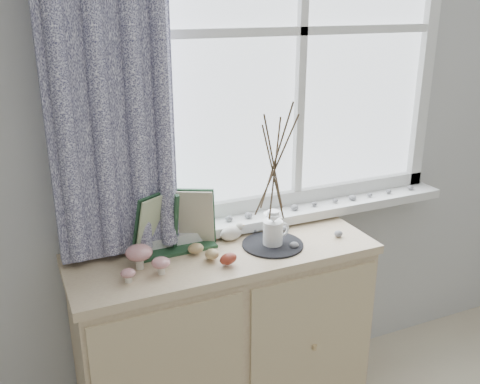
{
  "coord_description": "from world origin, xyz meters",
  "views": [
    {
      "loc": [
        -0.86,
        0.01,
        1.77
      ],
      "look_at": [
        -0.1,
        1.7,
        1.1
      ],
      "focal_mm": 40.0,
      "sensor_mm": 36.0,
      "label": 1
    }
  ],
  "objects_px": {
    "botanical_book": "(177,223)",
    "twig_pitcher": "(274,163)",
    "sideboard": "(225,342)",
    "toadstool_cluster": "(143,258)"
  },
  "relations": [
    {
      "from": "sideboard",
      "to": "botanical_book",
      "type": "xyz_separation_m",
      "value": [
        -0.17,
        0.05,
        0.55
      ]
    },
    {
      "from": "toadstool_cluster",
      "to": "twig_pitcher",
      "type": "relative_size",
      "value": 0.3
    },
    {
      "from": "sideboard",
      "to": "botanical_book",
      "type": "bearing_deg",
      "value": 164.99
    },
    {
      "from": "toadstool_cluster",
      "to": "botanical_book",
      "type": "bearing_deg",
      "value": 28.01
    },
    {
      "from": "botanical_book",
      "to": "twig_pitcher",
      "type": "height_order",
      "value": "twig_pitcher"
    },
    {
      "from": "toadstool_cluster",
      "to": "twig_pitcher",
      "type": "height_order",
      "value": "twig_pitcher"
    },
    {
      "from": "twig_pitcher",
      "to": "botanical_book",
      "type": "bearing_deg",
      "value": 163.07
    },
    {
      "from": "toadstool_cluster",
      "to": "sideboard",
      "type": "bearing_deg",
      "value": 6.57
    },
    {
      "from": "toadstool_cluster",
      "to": "twig_pitcher",
      "type": "xyz_separation_m",
      "value": [
        0.52,
        -0.0,
        0.29
      ]
    },
    {
      "from": "sideboard",
      "to": "toadstool_cluster",
      "type": "height_order",
      "value": "toadstool_cluster"
    }
  ]
}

